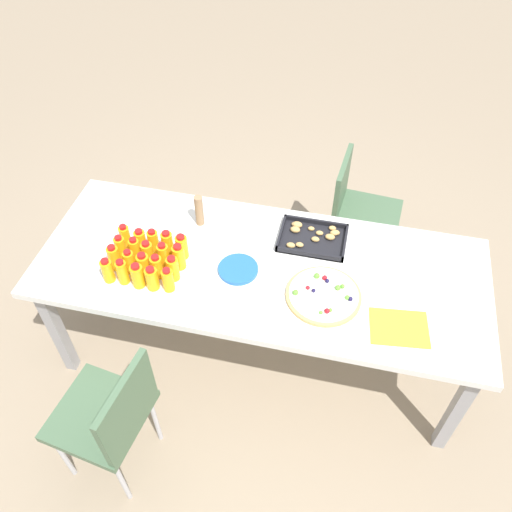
{
  "coord_description": "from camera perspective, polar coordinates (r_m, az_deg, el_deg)",
  "views": [
    {
      "loc": [
        0.37,
        -1.7,
        2.68
      ],
      "look_at": [
        -0.03,
        0.04,
        0.77
      ],
      "focal_mm": 36.66,
      "sensor_mm": 36.0,
      "label": 1
    }
  ],
  "objects": [
    {
      "name": "juice_bottle_18",
      "position": [
        2.64,
        -9.63,
        1.33
      ],
      "size": [
        0.06,
        0.06,
        0.15
      ],
      "color": "#FAAE14",
      "rests_on": "party_table"
    },
    {
      "name": "juice_bottle_8",
      "position": [
        2.55,
        -10.77,
        -1.15
      ],
      "size": [
        0.06,
        0.06,
        0.14
      ],
      "color": "#F9AE14",
      "rests_on": "party_table"
    },
    {
      "name": "juice_bottle_7",
      "position": [
        2.58,
        -12.18,
        -0.91
      ],
      "size": [
        0.06,
        0.06,
        0.13
      ],
      "color": "#FAAD14",
      "rests_on": "party_table"
    },
    {
      "name": "juice_bottle_3",
      "position": [
        2.51,
        -11.28,
        -2.42
      ],
      "size": [
        0.06,
        0.06,
        0.13
      ],
      "color": "#FAAD14",
      "rests_on": "party_table"
    },
    {
      "name": "juice_bottle_6",
      "position": [
        2.6,
        -13.64,
        -0.61
      ],
      "size": [
        0.05,
        0.05,
        0.14
      ],
      "color": "#FAAC14",
      "rests_on": "party_table"
    },
    {
      "name": "juice_bottle_9",
      "position": [
        2.53,
        -9.06,
        -1.36
      ],
      "size": [
        0.06,
        0.06,
        0.14
      ],
      "color": "#FAAE14",
      "rests_on": "party_table"
    },
    {
      "name": "chair_near_left",
      "position": [
        2.51,
        -15.57,
        -16.36
      ],
      "size": [
        0.45,
        0.45,
        0.83
      ],
      "rotation": [
        0.0,
        0.0,
        1.43
      ],
      "color": "#4C6B4C",
      "rests_on": "ground_plane"
    },
    {
      "name": "party_table",
      "position": [
        2.65,
        0.48,
        -1.92
      ],
      "size": [
        2.24,
        0.88,
        0.75
      ],
      "color": "white",
      "rests_on": "ground_plane"
    },
    {
      "name": "juice_bottle_11",
      "position": [
        2.65,
        -13.05,
        0.69
      ],
      "size": [
        0.05,
        0.05,
        0.14
      ],
      "color": "#F9AD14",
      "rests_on": "party_table"
    },
    {
      "name": "juice_bottle_14",
      "position": [
        2.57,
        -8.41,
        -0.1
      ],
      "size": [
        0.06,
        0.06,
        0.15
      ],
      "color": "#FAAC14",
      "rests_on": "party_table"
    },
    {
      "name": "juice_bottle_5",
      "position": [
        2.63,
        -15.23,
        -0.16
      ],
      "size": [
        0.06,
        0.06,
        0.15
      ],
      "color": "#FAAD14",
      "rests_on": "party_table"
    },
    {
      "name": "juice_bottle_13",
      "position": [
        2.6,
        -10.07,
        0.11
      ],
      "size": [
        0.06,
        0.06,
        0.14
      ],
      "color": "#FAAC14",
      "rests_on": "party_table"
    },
    {
      "name": "juice_bottle_2",
      "position": [
        2.53,
        -12.8,
        -2.12
      ],
      "size": [
        0.06,
        0.06,
        0.14
      ],
      "color": "#F9AD14",
      "rests_on": "party_table"
    },
    {
      "name": "juice_bottle_10",
      "position": [
        2.67,
        -14.55,
        0.87
      ],
      "size": [
        0.05,
        0.05,
        0.15
      ],
      "color": "#F9AE14",
      "rests_on": "party_table"
    },
    {
      "name": "juice_bottle_16",
      "position": [
        2.7,
        -12.48,
        1.67
      ],
      "size": [
        0.06,
        0.06,
        0.13
      ],
      "color": "#FAAC14",
      "rests_on": "party_table"
    },
    {
      "name": "juice_bottle_12",
      "position": [
        2.62,
        -11.74,
        0.31
      ],
      "size": [
        0.06,
        0.06,
        0.14
      ],
      "color": "#F9AD14",
      "rests_on": "party_table"
    },
    {
      "name": "cardboard_tube",
      "position": [
        2.77,
        -6.22,
        4.95
      ],
      "size": [
        0.04,
        0.04,
        0.18
      ],
      "primitive_type": "cylinder",
      "color": "#9E7A56",
      "rests_on": "party_table"
    },
    {
      "name": "juice_bottle_17",
      "position": [
        2.67,
        -11.13,
        1.59
      ],
      "size": [
        0.05,
        0.05,
        0.14
      ],
      "color": "#F9AC14",
      "rests_on": "party_table"
    },
    {
      "name": "paper_folder",
      "position": [
        2.45,
        15.36,
        -7.55
      ],
      "size": [
        0.28,
        0.23,
        0.01
      ],
      "primitive_type": "cube",
      "rotation": [
        0.0,
        0.0,
        0.12
      ],
      "color": "yellow",
      "rests_on": "party_table"
    },
    {
      "name": "napkin_stack",
      "position": [
        3.02,
        -16.18,
        5.15
      ],
      "size": [
        0.15,
        0.15,
        0.01
      ],
      "primitive_type": "cube",
      "color": "white",
      "rests_on": "party_table"
    },
    {
      "name": "chair_far_right",
      "position": [
        3.33,
        10.99,
        5.19
      ],
      "size": [
        0.43,
        0.43,
        0.83
      ],
      "rotation": [
        0.0,
        0.0,
        -1.66
      ],
      "color": "#4C6B4C",
      "rests_on": "ground_plane"
    },
    {
      "name": "juice_bottle_4",
      "position": [
        2.49,
        -9.57,
        -2.59
      ],
      "size": [
        0.05,
        0.05,
        0.14
      ],
      "color": "#FAAE14",
      "rests_on": "party_table"
    },
    {
      "name": "plate_stack",
      "position": [
        2.57,
        -1.96,
        -1.45
      ],
      "size": [
        0.2,
        0.2,
        0.02
      ],
      "color": "blue",
      "rests_on": "party_table"
    },
    {
      "name": "snack_tray",
      "position": [
        2.73,
        6.15,
        2.05
      ],
      "size": [
        0.35,
        0.25,
        0.04
      ],
      "color": "black",
      "rests_on": "party_table"
    },
    {
      "name": "juice_bottle_0",
      "position": [
        2.59,
        -15.9,
        -1.54
      ],
      "size": [
        0.06,
        0.06,
        0.14
      ],
      "color": "#F9AD14",
      "rests_on": "party_table"
    },
    {
      "name": "juice_bottle_19",
      "position": [
        2.62,
        -8.09,
        1.0
      ],
      "size": [
        0.06,
        0.06,
        0.14
      ],
      "color": "#FAAD14",
      "rests_on": "party_table"
    },
    {
      "name": "juice_bottle_15",
      "position": [
        2.72,
        -14.08,
        2.04
      ],
      "size": [
        0.05,
        0.05,
        0.15
      ],
      "color": "#FAAD14",
      "rests_on": "party_table"
    },
    {
      "name": "ground_plane",
      "position": [
        3.2,
        0.41,
        -10.0
      ],
      "size": [
        12.0,
        12.0,
        0.0
      ],
      "primitive_type": "plane",
      "color": "gray"
    },
    {
      "name": "fruit_pizza",
      "position": [
        2.48,
        7.38,
        -4.24
      ],
      "size": [
        0.36,
        0.36,
        0.05
      ],
      "color": "tan",
      "rests_on": "party_table"
    },
    {
      "name": "juice_bottle_1",
      "position": [
        2.56,
        -14.38,
        -1.7
      ],
      "size": [
        0.05,
        0.05,
        0.14
      ],
      "color": "#FAAE14",
      "rests_on": "party_table"
    }
  ]
}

